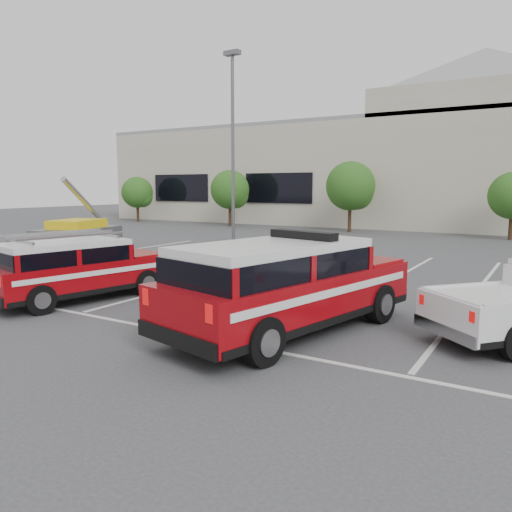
{
  "coord_description": "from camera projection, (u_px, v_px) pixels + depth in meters",
  "views": [
    {
      "loc": [
        7.32,
        -10.91,
        3.14
      ],
      "look_at": [
        -0.4,
        1.86,
        1.05
      ],
      "focal_mm": 35.0,
      "sensor_mm": 36.0,
      "label": 1
    }
  ],
  "objects": [
    {
      "name": "tree_far_left",
      "position": [
        138.0,
        193.0,
        44.53
      ],
      "size": [
        2.77,
        2.77,
        3.99
      ],
      "color": "#3F2B19",
      "rests_on": "ground"
    },
    {
      "name": "ground",
      "position": [
        233.0,
        304.0,
        13.43
      ],
      "size": [
        120.0,
        120.0,
        0.0
      ],
      "primitive_type": "plane",
      "color": "#3B3B3E",
      "rests_on": "ground"
    },
    {
      "name": "fire_chief_suv",
      "position": [
        287.0,
        292.0,
        10.71
      ],
      "size": [
        3.57,
        6.51,
        2.17
      ],
      "rotation": [
        0.0,
        0.0,
        -0.23
      ],
      "color": "maroon",
      "rests_on": "ground"
    },
    {
      "name": "ladder_suv",
      "position": [
        78.0,
        273.0,
        13.81
      ],
      "size": [
        2.86,
        5.08,
        1.89
      ],
      "rotation": [
        0.0,
        0.0,
        -0.22
      ],
      "color": "maroon",
      "rests_on": "ground"
    },
    {
      "name": "light_pole_left",
      "position": [
        233.0,
        148.0,
        26.98
      ],
      "size": [
        0.9,
        0.6,
        10.24
      ],
      "color": "#59595E",
      "rests_on": "ground"
    },
    {
      "name": "tree_mid_left",
      "position": [
        352.0,
        188.0,
        34.21
      ],
      "size": [
        3.37,
        3.37,
        4.85
      ],
      "color": "#3F2B19",
      "rests_on": "ground"
    },
    {
      "name": "stall_markings",
      "position": [
        305.0,
        278.0,
        17.24
      ],
      "size": [
        23.0,
        15.0,
        0.01
      ],
      "primitive_type": "cube",
      "color": "silver",
      "rests_on": "ground"
    },
    {
      "name": "utility_rig",
      "position": [
        74.0,
        238.0,
        23.4
      ],
      "size": [
        3.74,
        4.76,
        3.59
      ],
      "rotation": [
        0.0,
        0.0,
        0.28
      ],
      "color": "#59595E",
      "rests_on": "ground"
    },
    {
      "name": "convention_building",
      "position": [
        457.0,
        166.0,
        39.68
      ],
      "size": [
        60.0,
        16.99,
        13.2
      ],
      "color": "beige",
      "rests_on": "ground"
    },
    {
      "name": "tree_left",
      "position": [
        231.0,
        191.0,
        39.37
      ],
      "size": [
        3.07,
        3.07,
        4.42
      ],
      "color": "#3F2B19",
      "rests_on": "ground"
    }
  ]
}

